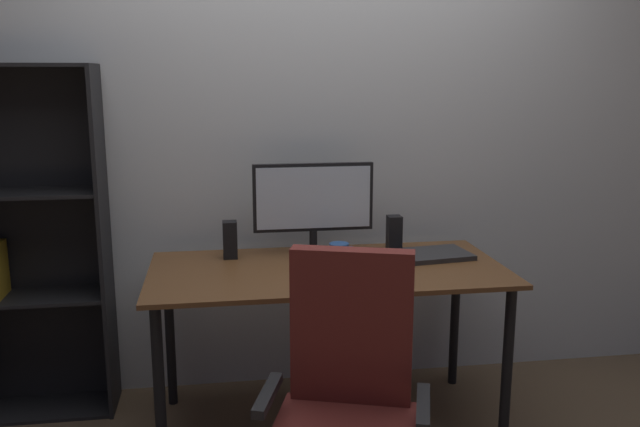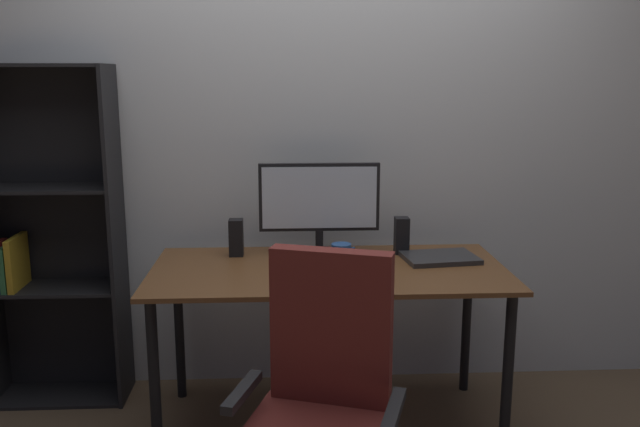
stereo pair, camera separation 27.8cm
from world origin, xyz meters
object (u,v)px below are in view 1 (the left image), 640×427
(coffee_mug, at_px, (339,254))
(bookshelf, at_px, (31,247))
(keyboard, at_px, (333,279))
(speaker_right, at_px, (394,234))
(monitor, at_px, (313,202))
(mouse, at_px, (384,273))
(laptop, at_px, (433,254))
(speaker_left, at_px, (230,240))
(desk, at_px, (328,286))

(coffee_mug, bearing_deg, bookshelf, 166.50)
(keyboard, distance_m, speaker_right, 0.56)
(monitor, xyz_separation_m, keyboard, (0.02, -0.43, -0.23))
(speaker_right, bearing_deg, keyboard, -130.95)
(mouse, distance_m, laptop, 0.40)
(mouse, distance_m, speaker_left, 0.73)
(desk, bearing_deg, monitor, 97.23)
(monitor, height_order, bookshelf, bookshelf)
(desk, xyz_separation_m, keyboard, (-0.01, -0.20, 0.09))
(monitor, relative_size, coffee_mug, 5.35)
(monitor, height_order, keyboard, monitor)
(mouse, relative_size, speaker_right, 0.56)
(keyboard, xyz_separation_m, speaker_right, (0.36, 0.42, 0.08))
(mouse, relative_size, laptop, 0.30)
(mouse, bearing_deg, desk, 148.13)
(laptop, distance_m, bookshelf, 1.84)
(monitor, height_order, speaker_right, monitor)
(desk, distance_m, monitor, 0.40)
(mouse, relative_size, bookshelf, 0.06)
(mouse, distance_m, bookshelf, 1.61)
(coffee_mug, bearing_deg, monitor, 114.67)
(keyboard, bearing_deg, speaker_left, 133.82)
(coffee_mug, bearing_deg, desk, -146.30)
(desk, bearing_deg, laptop, 10.71)
(mouse, xyz_separation_m, speaker_right, (0.15, 0.39, 0.07))
(mouse, bearing_deg, speaker_left, 155.57)
(desk, distance_m, laptop, 0.52)
(desk, distance_m, speaker_left, 0.50)
(mouse, height_order, coffee_mug, coffee_mug)
(speaker_right, bearing_deg, desk, -148.04)
(desk, relative_size, laptop, 4.78)
(keyboard, relative_size, mouse, 3.02)
(bookshelf, bearing_deg, speaker_left, -9.26)
(laptop, relative_size, speaker_right, 1.88)
(coffee_mug, bearing_deg, mouse, -55.01)
(keyboard, relative_size, laptop, 0.91)
(keyboard, bearing_deg, laptop, 29.94)
(speaker_left, xyz_separation_m, bookshelf, (-0.90, 0.15, -0.04))
(desk, height_order, coffee_mug, coffee_mug)
(mouse, relative_size, speaker_left, 0.56)
(monitor, bearing_deg, laptop, -13.89)
(bookshelf, bearing_deg, speaker_right, -5.03)
(coffee_mug, distance_m, speaker_right, 0.35)
(monitor, relative_size, bookshelf, 0.34)
(speaker_left, bearing_deg, laptop, -7.73)
(monitor, relative_size, speaker_right, 3.24)
(bookshelf, bearing_deg, monitor, -6.17)
(desk, xyz_separation_m, monitor, (-0.03, 0.23, 0.33))
(keyboard, relative_size, speaker_left, 1.71)
(mouse, xyz_separation_m, speaker_left, (-0.62, 0.39, 0.07))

